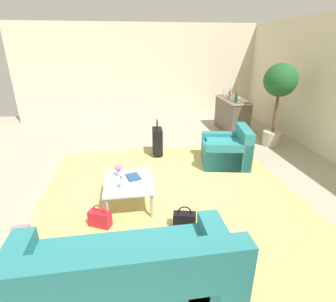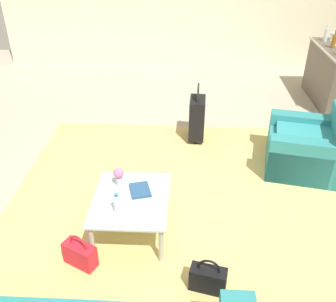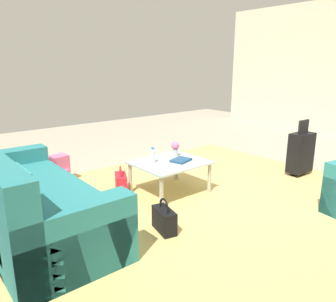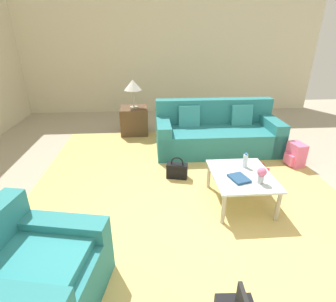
{
  "view_description": "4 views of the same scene",
  "coord_description": "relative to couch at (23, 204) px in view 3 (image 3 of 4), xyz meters",
  "views": [
    {
      "loc": [
        4.11,
        -0.45,
        2.45
      ],
      "look_at": [
        -0.07,
        0.21,
        0.72
      ],
      "focal_mm": 28.0,
      "sensor_mm": 36.0,
      "label": 1
    },
    {
      "loc": [
        3.33,
        0.02,
        2.79
      ],
      "look_at": [
        0.52,
        -0.12,
        1.07
      ],
      "focal_mm": 40.0,
      "sensor_mm": 36.0,
      "label": 2
    },
    {
      "loc": [
        3.0,
        2.61,
        1.65
      ],
      "look_at": [
        0.63,
        -0.26,
        0.66
      ],
      "focal_mm": 35.0,
      "sensor_mm": 36.0,
      "label": 3
    },
    {
      "loc": [
        -2.46,
        0.66,
        2.09
      ],
      "look_at": [
        0.75,
        0.43,
        0.63
      ],
      "focal_mm": 28.0,
      "sensor_mm": 36.0,
      "label": 4
    }
  ],
  "objects": [
    {
      "name": "coffee_table_book",
      "position": [
        -1.92,
        0.18,
        0.14
      ],
      "size": [
        0.29,
        0.26,
        0.03
      ],
      "primitive_type": "cube",
      "rotation": [
        0.0,
        0.0,
        0.28
      ],
      "color": "navy",
      "rests_on": "coffee_table"
    },
    {
      "name": "couch",
      "position": [
        0.0,
        0.0,
        0.0
      ],
      "size": [
        0.98,
        2.27,
        0.92
      ],
      "color": "teal",
      "rests_on": "ground"
    },
    {
      "name": "coffee_table",
      "position": [
        -1.8,
        0.1,
        0.07
      ],
      "size": [
        0.9,
        0.76,
        0.43
      ],
      "color": "silver",
      "rests_on": "ground"
    },
    {
      "name": "handbag_red",
      "position": [
        -1.32,
        -0.33,
        -0.18
      ],
      "size": [
        0.27,
        0.35,
        0.36
      ],
      "color": "red",
      "rests_on": "ground"
    },
    {
      "name": "ground_plane",
      "position": [
        -2.2,
        0.6,
        -0.31
      ],
      "size": [
        12.0,
        12.0,
        0.0
      ],
      "primitive_type": "plane",
      "color": "#A89E89"
    },
    {
      "name": "area_rug",
      "position": [
        -1.6,
        0.8,
        -0.3
      ],
      "size": [
        5.2,
        4.4,
        0.01
      ],
      "primitive_type": "cube",
      "color": "tan",
      "rests_on": "ground"
    },
    {
      "name": "water_bottle",
      "position": [
        -1.6,
        0.0,
        0.21
      ],
      "size": [
        0.06,
        0.06,
        0.2
      ],
      "color": "silver",
      "rests_on": "coffee_table"
    },
    {
      "name": "handbag_black",
      "position": [
        -1.09,
        0.86,
        -0.18
      ],
      "size": [
        0.21,
        0.34,
        0.36
      ],
      "color": "black",
      "rests_on": "ground"
    },
    {
      "name": "flower_vase",
      "position": [
        -2.02,
        -0.05,
        0.24
      ],
      "size": [
        0.11,
        0.11,
        0.21
      ],
      "color": "#B2B7BC",
      "rests_on": "coffee_table"
    },
    {
      "name": "backpack_pink",
      "position": [
        -0.8,
        -1.19,
        -0.11
      ],
      "size": [
        0.33,
        0.29,
        0.4
      ],
      "color": "pink",
      "rests_on": "ground"
    },
    {
      "name": "suitcase_black",
      "position": [
        -3.8,
        0.8,
        0.05
      ],
      "size": [
        0.41,
        0.24,
        0.85
      ],
      "color": "black",
      "rests_on": "ground"
    }
  ]
}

